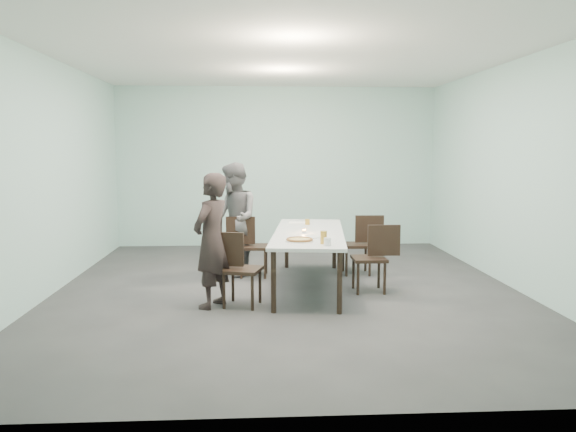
{
  "coord_description": "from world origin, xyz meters",
  "views": [
    {
      "loc": [
        -0.4,
        -7.17,
        1.84
      ],
      "look_at": [
        0.0,
        -0.18,
        1.0
      ],
      "focal_mm": 35.0,
      "sensor_mm": 36.0,
      "label": 1
    }
  ],
  "objects": [
    {
      "name": "amber_tumbler",
      "position": [
        0.34,
        0.85,
        0.79
      ],
      "size": [
        0.07,
        0.07,
        0.08
      ],
      "primitive_type": "cylinder",
      "color": "#B98828",
      "rests_on": "table"
    },
    {
      "name": "chair_far_right",
      "position": [
        1.15,
        0.92,
        0.5
      ],
      "size": [
        0.61,
        0.43,
        0.87
      ],
      "rotation": [
        0.0,
        0.0,
        3.13
      ],
      "color": "black",
      "rests_on": "ground"
    },
    {
      "name": "beer_glass",
      "position": [
        0.37,
        -0.82,
        0.82
      ],
      "size": [
        0.08,
        0.08,
        0.15
      ],
      "primitive_type": "cylinder",
      "color": "#B98828",
      "rests_on": "table"
    },
    {
      "name": "pizza",
      "position": [
        0.11,
        -0.63,
        0.77
      ],
      "size": [
        0.34,
        0.34,
        0.04
      ],
      "color": "white",
      "rests_on": "table"
    },
    {
      "name": "chair_far_left",
      "position": [
        -0.52,
        0.85,
        0.5
      ],
      "size": [
        0.62,
        0.45,
        0.87
      ],
      "rotation": [
        0.0,
        0.0,
        -0.06
      ],
      "color": "black",
      "rests_on": "ground"
    },
    {
      "name": "diner_near",
      "position": [
        -0.92,
        -0.72,
        0.78
      ],
      "size": [
        0.61,
        0.68,
        1.57
      ],
      "primitive_type": "imported",
      "rotation": [
        0.0,
        0.0,
        -2.08
      ],
      "color": "black",
      "rests_on": "ground"
    },
    {
      "name": "table",
      "position": [
        0.3,
        0.16,
        0.69
      ],
      "size": [
        1.19,
        2.69,
        0.75
      ],
      "rotation": [
        0.0,
        0.0,
        -0.12
      ],
      "color": "white",
      "rests_on": "ground"
    },
    {
      "name": "menu",
      "position": [
        0.23,
        1.05,
        0.75
      ],
      "size": [
        0.32,
        0.25,
        0.01
      ],
      "primitive_type": "cube",
      "rotation": [
        0.0,
        0.0,
        -0.12
      ],
      "color": "silver",
      "rests_on": "table"
    },
    {
      "name": "ground",
      "position": [
        0.0,
        0.0,
        0.0
      ],
      "size": [
        7.0,
        7.0,
        0.0
      ],
      "primitive_type": "plane",
      "color": "#333335",
      "rests_on": "ground"
    },
    {
      "name": "tealight",
      "position": [
        0.22,
        0.01,
        0.77
      ],
      "size": [
        0.06,
        0.06,
        0.05
      ],
      "color": "silver",
      "rests_on": "table"
    },
    {
      "name": "room_shell",
      "position": [
        0.0,
        0.0,
        2.03
      ],
      "size": [
        6.02,
        7.02,
        3.01
      ],
      "color": "#ABD7D1",
      "rests_on": "ground"
    },
    {
      "name": "side_plate",
      "position": [
        0.3,
        -0.36,
        0.76
      ],
      "size": [
        0.18,
        0.18,
        0.01
      ],
      "primitive_type": "cylinder",
      "color": "white",
      "rests_on": "table"
    },
    {
      "name": "chair_near_right",
      "position": [
        1.13,
        -0.13,
        0.5
      ],
      "size": [
        0.61,
        0.42,
        0.87
      ],
      "rotation": [
        0.0,
        0.0,
        3.14
      ],
      "color": "black",
      "rests_on": "ground"
    },
    {
      "name": "diner_far",
      "position": [
        -0.72,
        0.93,
        0.82
      ],
      "size": [
        0.82,
        0.94,
        1.65
      ],
      "primitive_type": "imported",
      "rotation": [
        0.0,
        0.0,
        -1.29
      ],
      "color": "slate",
      "rests_on": "ground"
    },
    {
      "name": "chair_near_left",
      "position": [
        -0.65,
        -0.68,
        0.5
      ],
      "size": [
        0.65,
        0.52,
        0.87
      ],
      "rotation": [
        0.0,
        0.0,
        -0.27
      ],
      "color": "black",
      "rests_on": "ground"
    },
    {
      "name": "water_tumbler",
      "position": [
        0.4,
        -0.95,
        0.8
      ],
      "size": [
        0.08,
        0.08,
        0.09
      ],
      "primitive_type": "cylinder",
      "color": "silver",
      "rests_on": "table"
    }
  ]
}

